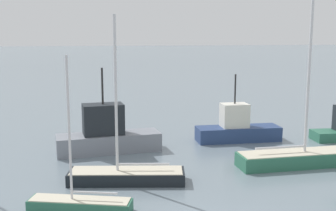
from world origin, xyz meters
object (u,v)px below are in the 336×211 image
at_px(fishing_boat_0, 107,135).
at_px(fishing_boat_2, 237,128).
at_px(sailboat_6, 296,156).
at_px(sailboat_7, 80,203).
at_px(sailboat_0, 127,174).

height_order(fishing_boat_0, fishing_boat_2, fishing_boat_0).
distance_m(sailboat_6, sailboat_7, 12.56).
bearing_deg(sailboat_6, fishing_boat_0, 153.40).
distance_m(fishing_boat_0, fishing_boat_2, 9.13).
distance_m(sailboat_7, fishing_boat_0, 9.19).
relative_size(sailboat_7, fishing_boat_0, 0.99).
distance_m(sailboat_0, fishing_boat_2, 10.91).
height_order(sailboat_0, fishing_boat_2, sailboat_0).
bearing_deg(sailboat_7, sailboat_0, -107.70).
relative_size(sailboat_6, sailboat_7, 1.70).
xyz_separation_m(fishing_boat_0, fishing_boat_2, (9.07, 1.01, -0.21)).
bearing_deg(sailboat_6, sailboat_0, -175.64).
bearing_deg(fishing_boat_0, sailboat_7, 74.40).
bearing_deg(sailboat_6, fishing_boat_2, 100.84).
bearing_deg(sailboat_0, fishing_boat_0, -73.11).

